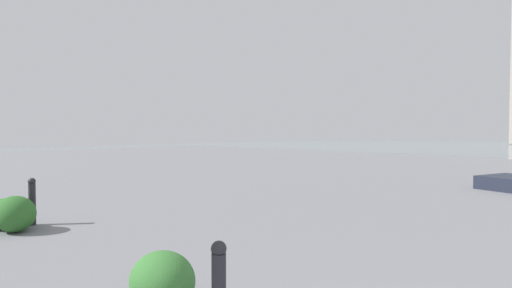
# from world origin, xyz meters

# --- Properties ---
(bollard_near) EXTENTS (0.13, 0.13, 0.80)m
(bollard_near) POSITION_xyz_m (2.67, -0.89, 0.42)
(bollard_near) COLOR #232328
(bollard_near) RESTS_ON ground
(bollard_mid) EXTENTS (0.13, 0.13, 0.85)m
(bollard_mid) POSITION_xyz_m (8.09, -1.11, 0.44)
(bollard_mid) COLOR #232328
(bollard_mid) RESTS_ON ground
(shrub_low) EXTENTS (0.66, 0.59, 0.56)m
(shrub_low) POSITION_xyz_m (3.43, -0.84, 0.28)
(shrub_low) COLOR #387533
(shrub_low) RESTS_ON ground
(shrub_round) EXTENTS (0.71, 0.64, 0.60)m
(shrub_round) POSITION_xyz_m (7.75, -0.74, 0.30)
(shrub_round) COLOR #2D6628
(shrub_round) RESTS_ON ground
(shrub_wide) EXTENTS (0.62, 0.56, 0.53)m
(shrub_wide) POSITION_xyz_m (8.10, -0.69, 0.27)
(shrub_wide) COLOR #2D6628
(shrub_wide) RESTS_ON ground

